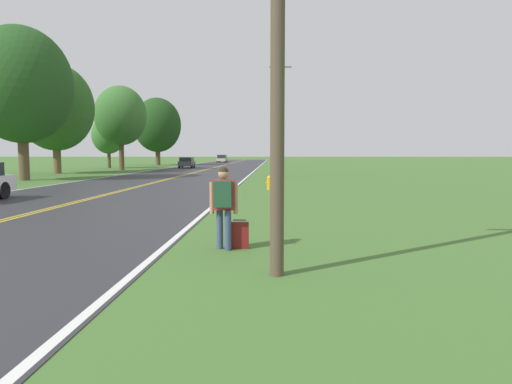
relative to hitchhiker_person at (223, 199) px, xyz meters
The scene contains 13 objects.
hitchhiker_person is the anchor object (origin of this frame).
suitcase 0.88m from the hitchhiker_person, 24.40° to the left, with size 0.40×0.13×0.65m.
fire_hydrant 15.98m from the hitchhiker_person, 87.30° to the left, with size 0.45×0.29×0.79m.
utility_pole_foreground 3.69m from the hitchhiker_person, 60.22° to the right, with size 1.80×0.24×7.66m.
utility_pole_midground 28.29m from the hitchhiker_person, 87.03° to the left, with size 1.80×0.24×9.60m.
utility_pole_far 58.05m from the hitchhiker_person, 88.97° to the left, with size 1.80×0.24×7.42m.
tree_left_verge 65.55m from the hitchhiker_person, 105.87° to the left, with size 7.49×7.49×10.74m.
tree_behind_sign 46.60m from the hitchhiker_person, 111.54° to the left, with size 5.98×5.98×9.79m.
tree_mid_treeline 30.20m from the hitchhiker_person, 126.90° to the left, with size 7.46×7.46×11.36m.
tree_right_cluster 40.40m from the hitchhiker_person, 120.77° to the left, with size 7.35×7.35×10.71m.
tree_far_back 54.29m from the hitchhiker_person, 112.85° to the left, with size 4.32×4.32×6.87m.
car_dark_grey_hatchback_approaching 52.13m from the hitchhiker_person, 102.02° to the left, with size 1.96×3.87×1.43m.
car_champagne_sedan_mid_near 84.41m from the hitchhiker_person, 96.80° to the left, with size 1.99×4.45×1.55m.
Camera 1 is at (8.45, -6.45, 2.12)m, focal length 32.00 mm.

